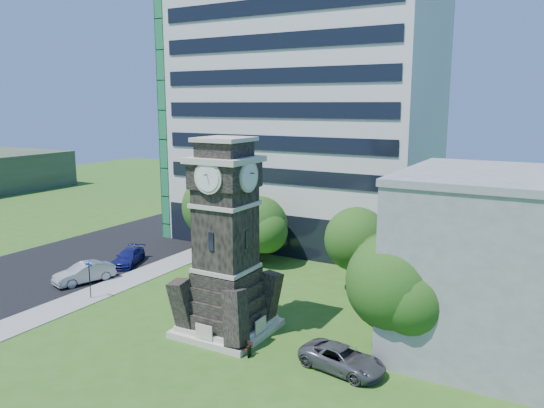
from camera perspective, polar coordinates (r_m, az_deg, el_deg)
The scene contains 15 objects.
ground at distance 34.87m, azimuth -10.92°, elevation -13.44°, with size 160.00×160.00×0.00m, color #345E1B.
sidewalk at distance 44.36m, azimuth -16.18°, elevation -8.28°, with size 3.00×70.00×0.06m, color gray.
street at distance 50.58m, azimuth -23.00°, elevation -6.39°, with size 14.00×80.00×0.02m, color black.
clock_tower at distance 32.82m, azimuth -4.96°, elevation -5.02°, with size 5.40×5.40×12.22m.
office_tall at distance 55.38m, azimuth 3.69°, elevation 10.79°, with size 26.20×15.11×28.60m.
office_low at distance 33.26m, azimuth 26.78°, elevation -6.08°, with size 15.20×12.20×10.40m.
car_street_mid at distance 45.50m, azimuth -19.55°, elevation -7.00°, with size 1.67×4.79×1.58m, color gray.
car_street_north at distance 49.31m, azimuth -15.18°, elevation -5.53°, with size 1.86×4.58×1.33m, color navy.
car_east_lot at distance 29.95m, azimuth 7.57°, elevation -16.17°, with size 2.20×4.76×1.32m, color #505156.
park_bench at distance 31.60m, azimuth -3.62°, elevation -15.03°, with size 1.63×0.43×0.84m.
street_sign at distance 41.38m, azimuth -19.04°, elevation -7.35°, with size 0.67×0.07×2.78m.
tree_nw at distance 50.22m, azimuth -6.22°, elevation -0.48°, with size 6.59×5.99×7.62m.
tree_nc at distance 47.27m, azimuth -1.35°, elevation -2.41°, with size 5.63×5.12×6.11m.
tree_ne at distance 40.30m, azimuth 9.18°, elevation -4.01°, with size 5.34×4.86×6.60m.
tree_east at distance 30.57m, azimuth 13.35°, elevation -8.54°, with size 6.20×5.64×7.22m.
Camera 1 is at (20.93, -24.01, 14.18)m, focal length 35.00 mm.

